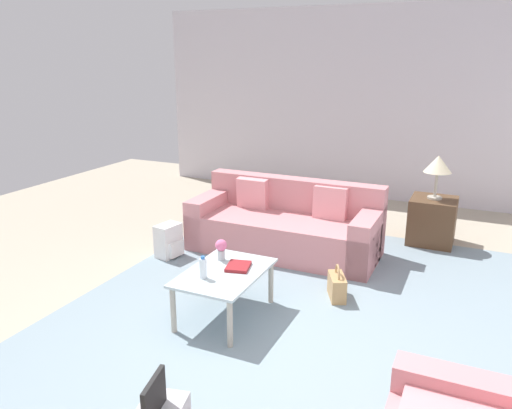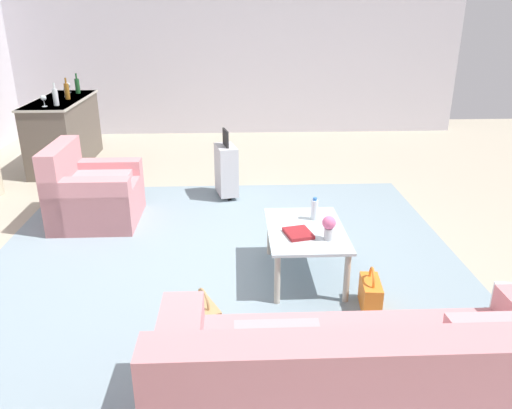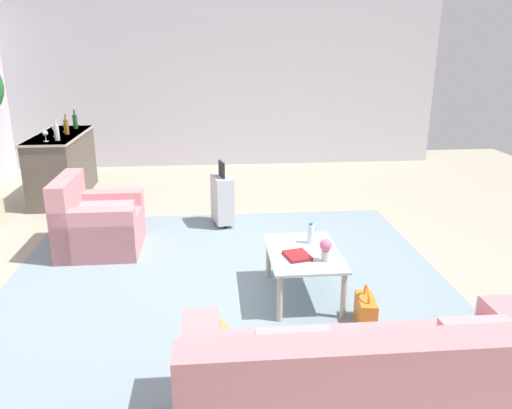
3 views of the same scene
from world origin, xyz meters
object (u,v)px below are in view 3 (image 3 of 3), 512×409
object	(u,v)px
couch	(374,396)
water_bottle	(311,234)
suitcase_silver	(222,199)
handbag_tan	(215,334)
handbag_orange	(366,310)
coffee_table	(303,258)
coffee_table_book	(297,256)
wine_bottle_green	(75,121)
armchair	(95,225)
wine_bottle_clear	(57,132)
wine_glass_left_of_centre	(55,129)
wine_glass_rightmost	(66,121)
flower_vase	(326,248)
wine_glass_leftmost	(45,134)
backpack_white	(492,328)
wine_glass_right_of_centre	(65,125)
wine_bottle_amber	(66,126)
bar_console	(63,165)

from	to	relation	value
couch	water_bottle	world-z (taller)	couch
couch	suitcase_silver	world-z (taller)	couch
handbag_tan	handbag_orange	size ratio (longest dim) A/B	1.00
coffee_table	handbag_tan	distance (m)	1.17
coffee_table_book	wine_bottle_green	xyz separation A→B (m)	(4.12, 2.89, 0.62)
coffee_table	handbag_orange	world-z (taller)	coffee_table
armchair	wine_bottle_green	xyz separation A→B (m)	(2.70, 0.81, 0.79)
couch	wine_bottle_clear	bearing A→B (deg)	32.71
wine_glass_left_of_centre	wine_glass_rightmost	world-z (taller)	same
water_bottle	flower_vase	world-z (taller)	flower_vase
wine_glass_leftmost	backpack_white	bearing A→B (deg)	-131.68
backpack_white	wine_bottle_clear	bearing A→B (deg)	46.89
wine_glass_right_of_centre	handbag_tan	bearing A→B (deg)	-153.63
armchair	wine_glass_rightmost	bearing A→B (deg)	19.28
suitcase_silver	couch	bearing A→B (deg)	-168.09
wine_bottle_amber	handbag_tan	size ratio (longest dim) A/B	0.84
coffee_table_book	wine_bottle_clear	xyz separation A→B (m)	(3.11, 2.89, 0.62)
armchair	wine_bottle_amber	world-z (taller)	wine_bottle_amber
couch	armchair	world-z (taller)	armchair
bar_console	wine_glass_rightmost	distance (m)	0.82
wine_glass_left_of_centre	wine_glass_right_of_centre	bearing A→B (deg)	-5.09
flower_vase	handbag_tan	xyz separation A→B (m)	(-0.57, 0.98, -0.45)
wine_glass_leftmost	suitcase_silver	xyz separation A→B (m)	(-0.92, -2.41, -0.72)
wine_glass_leftmost	wine_glass_rightmost	xyz separation A→B (m)	(1.17, 0.03, 0.00)
bar_console	wine_glass_leftmost	xyz separation A→B (m)	(-0.58, 0.01, 0.58)
wine_glass_rightmost	suitcase_silver	bearing A→B (deg)	-130.46
bar_console	wine_glass_left_of_centre	size ratio (longest dim) A/B	11.04
coffee_table_book	suitcase_silver	size ratio (longest dim) A/B	0.29
flower_vase	wine_glass_right_of_centre	distance (m)	5.08
bar_console	handbag_orange	xyz separation A→B (m)	(-4.04, -3.54, -0.37)
flower_vase	wine_glass_right_of_centre	size ratio (longest dim) A/B	1.33
water_bottle	suitcase_silver	xyz separation A→B (m)	(1.80, 0.80, -0.19)
wine_glass_leftmost	wine_bottle_clear	size ratio (longest dim) A/B	0.51
backpack_white	wine_bottle_green	bearing A→B (deg)	40.45
coffee_table_book	wine_glass_left_of_centre	world-z (taller)	wine_glass_left_of_centre
armchair	handbag_tan	distance (m)	2.48
coffee_table	bar_console	world-z (taller)	bar_console
coffee_table	flower_vase	xyz separation A→B (m)	(-0.22, -0.15, 0.19)
bar_console	backpack_white	xyz separation A→B (m)	(-4.50, -4.39, -0.31)
coffee_table	handbag_tan	xyz separation A→B (m)	(-0.79, 0.83, -0.26)
wine_bottle_amber	handbag_orange	size ratio (longest dim) A/B	0.84
suitcase_silver	backpack_white	xyz separation A→B (m)	(-3.00, -1.99, -0.16)
coffee_table	backpack_white	distance (m)	1.64
bar_console	wine_glass_right_of_centre	world-z (taller)	wine_glass_right_of_centre
wine_glass_leftmost	handbag_tan	world-z (taller)	wine_glass_leftmost
bar_console	backpack_white	distance (m)	6.29
wine_glass_leftmost	wine_bottle_amber	size ratio (longest dim) A/B	0.51
coffee_table	water_bottle	size ratio (longest dim) A/B	4.67
bar_console	backpack_white	bearing A→B (deg)	-135.70
wine_glass_leftmost	water_bottle	bearing A→B (deg)	-130.27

